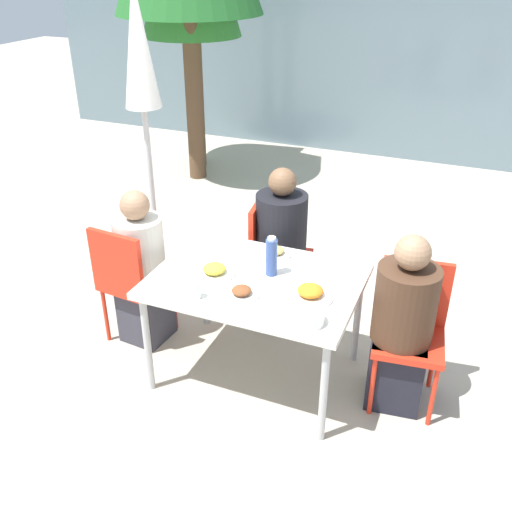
{
  "coord_description": "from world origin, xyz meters",
  "views": [
    {
      "loc": [
        1.11,
        -2.69,
        2.46
      ],
      "look_at": [
        0.0,
        0.0,
        0.87
      ],
      "focal_mm": 40.0,
      "sensor_mm": 36.0,
      "label": 1
    }
  ],
  "objects_px": {
    "person_right": "(401,329)",
    "person_far": "(281,251)",
    "chair_left": "(129,277)",
    "salad_bowl": "(307,317)",
    "drinking_cup": "(195,290)",
    "bottle": "(271,257)",
    "chair_far": "(271,249)",
    "person_left": "(142,272)",
    "closed_umbrella": "(141,74)",
    "chair_right": "(411,323)"
  },
  "relations": [
    {
      "from": "person_left",
      "to": "bottle",
      "type": "relative_size",
      "value": 4.45
    },
    {
      "from": "closed_umbrella",
      "to": "person_left",
      "type": "bearing_deg",
      "value": -64.26
    },
    {
      "from": "person_far",
      "to": "chair_right",
      "type": "bearing_deg",
      "value": 55.49
    },
    {
      "from": "bottle",
      "to": "chair_far",
      "type": "bearing_deg",
      "value": 110.75
    },
    {
      "from": "person_far",
      "to": "drinking_cup",
      "type": "bearing_deg",
      "value": -15.46
    },
    {
      "from": "chair_left",
      "to": "person_left",
      "type": "height_order",
      "value": "person_left"
    },
    {
      "from": "closed_umbrella",
      "to": "drinking_cup",
      "type": "height_order",
      "value": "closed_umbrella"
    },
    {
      "from": "person_left",
      "to": "salad_bowl",
      "type": "distance_m",
      "value": 1.36
    },
    {
      "from": "chair_left",
      "to": "closed_umbrella",
      "type": "height_order",
      "value": "closed_umbrella"
    },
    {
      "from": "chair_right",
      "to": "salad_bowl",
      "type": "bearing_deg",
      "value": 39.28
    },
    {
      "from": "bottle",
      "to": "chair_left",
      "type": "bearing_deg",
      "value": -175.78
    },
    {
      "from": "chair_left",
      "to": "person_left",
      "type": "distance_m",
      "value": 0.09
    },
    {
      "from": "chair_right",
      "to": "person_right",
      "type": "height_order",
      "value": "person_right"
    },
    {
      "from": "bottle",
      "to": "drinking_cup",
      "type": "distance_m",
      "value": 0.51
    },
    {
      "from": "chair_left",
      "to": "person_right",
      "type": "relative_size",
      "value": 0.79
    },
    {
      "from": "chair_right",
      "to": "person_far",
      "type": "bearing_deg",
      "value": -33.59
    },
    {
      "from": "bottle",
      "to": "salad_bowl",
      "type": "height_order",
      "value": "bottle"
    },
    {
      "from": "person_left",
      "to": "person_far",
      "type": "bearing_deg",
      "value": 43.8
    },
    {
      "from": "drinking_cup",
      "to": "salad_bowl",
      "type": "relative_size",
      "value": 0.52
    },
    {
      "from": "chair_left",
      "to": "bottle",
      "type": "distance_m",
      "value": 1.04
    },
    {
      "from": "salad_bowl",
      "to": "chair_left",
      "type": "bearing_deg",
      "value": 166.57
    },
    {
      "from": "salad_bowl",
      "to": "person_right",
      "type": "bearing_deg",
      "value": 43.3
    },
    {
      "from": "person_right",
      "to": "person_far",
      "type": "relative_size",
      "value": 0.96
    },
    {
      "from": "chair_left",
      "to": "salad_bowl",
      "type": "height_order",
      "value": "chair_left"
    },
    {
      "from": "person_right",
      "to": "person_far",
      "type": "xyz_separation_m",
      "value": [
        -0.96,
        0.59,
        0.02
      ]
    },
    {
      "from": "chair_far",
      "to": "drinking_cup",
      "type": "bearing_deg",
      "value": -10.58
    },
    {
      "from": "chair_left",
      "to": "closed_umbrella",
      "type": "distance_m",
      "value": 1.45
    },
    {
      "from": "chair_far",
      "to": "chair_right",
      "type": "bearing_deg",
      "value": 55.68
    },
    {
      "from": "chair_right",
      "to": "bottle",
      "type": "height_order",
      "value": "bottle"
    },
    {
      "from": "chair_left",
      "to": "person_right",
      "type": "xyz_separation_m",
      "value": [
        1.79,
        0.1,
        0.0
      ]
    },
    {
      "from": "person_far",
      "to": "closed_umbrella",
      "type": "height_order",
      "value": "closed_umbrella"
    },
    {
      "from": "chair_left",
      "to": "person_left",
      "type": "xyz_separation_m",
      "value": [
        0.06,
        0.08,
        0.0
      ]
    },
    {
      "from": "person_far",
      "to": "bottle",
      "type": "bearing_deg",
      "value": 6.96
    },
    {
      "from": "person_right",
      "to": "salad_bowl",
      "type": "xyz_separation_m",
      "value": [
        -0.45,
        -0.42,
        0.23
      ]
    },
    {
      "from": "chair_right",
      "to": "bottle",
      "type": "relative_size",
      "value": 3.52
    },
    {
      "from": "chair_left",
      "to": "chair_right",
      "type": "height_order",
      "value": "same"
    },
    {
      "from": "chair_far",
      "to": "bottle",
      "type": "distance_m",
      "value": 0.77
    },
    {
      "from": "bottle",
      "to": "drinking_cup",
      "type": "height_order",
      "value": "bottle"
    },
    {
      "from": "closed_umbrella",
      "to": "drinking_cup",
      "type": "bearing_deg",
      "value": -49.58
    },
    {
      "from": "person_far",
      "to": "closed_umbrella",
      "type": "xyz_separation_m",
      "value": [
        -1.14,
        0.15,
        1.12
      ]
    },
    {
      "from": "person_far",
      "to": "drinking_cup",
      "type": "height_order",
      "value": "person_far"
    },
    {
      "from": "chair_right",
      "to": "chair_far",
      "type": "relative_size",
      "value": 1.0
    },
    {
      "from": "chair_left",
      "to": "chair_far",
      "type": "bearing_deg",
      "value": 49.71
    },
    {
      "from": "chair_far",
      "to": "closed_umbrella",
      "type": "relative_size",
      "value": 0.38
    },
    {
      "from": "bottle",
      "to": "salad_bowl",
      "type": "relative_size",
      "value": 1.35
    },
    {
      "from": "chair_right",
      "to": "salad_bowl",
      "type": "height_order",
      "value": "chair_right"
    },
    {
      "from": "chair_right",
      "to": "drinking_cup",
      "type": "bearing_deg",
      "value": 17.65
    },
    {
      "from": "person_left",
      "to": "closed_umbrella",
      "type": "height_order",
      "value": "closed_umbrella"
    },
    {
      "from": "person_right",
      "to": "drinking_cup",
      "type": "relative_size",
      "value": 11.6
    },
    {
      "from": "person_far",
      "to": "bottle",
      "type": "distance_m",
      "value": 0.7
    }
  ]
}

